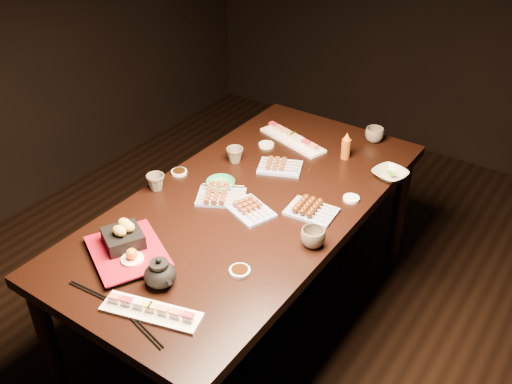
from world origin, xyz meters
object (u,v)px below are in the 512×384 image
(sushi_platter_far, at_px, (293,137))
(yakitori_plate_left, at_px, (280,164))
(dining_table, at_px, (250,267))
(teacup_far_right, at_px, (374,135))
(yakitori_plate_center, at_px, (221,193))
(tempura_tray, at_px, (126,244))
(sushi_platter_near, at_px, (151,309))
(teacup_near_left, at_px, (156,182))
(condiment_bottle, at_px, (346,146))
(yakitori_plate_right, at_px, (250,207))
(teacup_far_left, at_px, (235,155))
(teacup_mid_right, at_px, (313,238))
(edamame_bowl_green, at_px, (221,185))
(teapot, at_px, (160,272))
(edamame_bowl_cream, at_px, (390,174))

(sushi_platter_far, distance_m, yakitori_plate_left, 0.28)
(dining_table, bearing_deg, teacup_far_right, 81.67)
(yakitori_plate_center, distance_m, tempura_tray, 0.51)
(yakitori_plate_center, relative_size, tempura_tray, 0.64)
(sushi_platter_near, bearing_deg, dining_table, 82.60)
(dining_table, xyz_separation_m, teacup_near_left, (-0.39, -0.16, 0.41))
(dining_table, bearing_deg, condiment_bottle, 79.86)
(teacup_far_right, bearing_deg, dining_table, -104.77)
(yakitori_plate_right, distance_m, yakitori_plate_left, 0.38)
(sushi_platter_far, height_order, teacup_far_left, teacup_far_left)
(teacup_near_left, height_order, teacup_mid_right, same)
(teacup_mid_right, bearing_deg, sushi_platter_near, -112.98)
(tempura_tray, height_order, teacup_near_left, tempura_tray)
(yakitori_plate_right, height_order, edamame_bowl_green, yakitori_plate_right)
(sushi_platter_near, relative_size, teacup_far_left, 4.26)
(teacup_near_left, distance_m, teapot, 0.62)
(edamame_bowl_cream, bearing_deg, teacup_near_left, -140.15)
(edamame_bowl_cream, bearing_deg, dining_table, -128.99)
(teacup_far_right, bearing_deg, yakitori_plate_right, -100.73)
(teacup_far_right, height_order, condiment_bottle, condiment_bottle)
(sushi_platter_near, height_order, tempura_tray, tempura_tray)
(edamame_bowl_green, height_order, teacup_far_right, teacup_far_right)
(tempura_tray, height_order, teacup_far_left, tempura_tray)
(edamame_bowl_cream, height_order, teacup_near_left, teacup_near_left)
(edamame_bowl_green, bearing_deg, sushi_platter_near, -69.62)
(teapot, bearing_deg, yakitori_plate_left, 114.85)
(teacup_mid_right, distance_m, teacup_far_right, 0.93)
(sushi_platter_far, distance_m, teapot, 1.18)
(sushi_platter_near, distance_m, teapot, 0.15)
(teacup_mid_right, bearing_deg, yakitori_plate_right, 172.14)
(yakitori_plate_right, relative_size, yakitori_plate_left, 0.99)
(dining_table, xyz_separation_m, yakitori_plate_right, (0.05, -0.06, 0.40))
(edamame_bowl_green, distance_m, teacup_far_right, 0.88)
(teacup_mid_right, distance_m, teapot, 0.60)
(sushi_platter_near, bearing_deg, condiment_bottle, 71.36)
(sushi_platter_near, xyz_separation_m, yakitori_plate_left, (-0.15, 1.03, 0.00))
(tempura_tray, bearing_deg, teacup_far_right, 102.27)
(edamame_bowl_cream, bearing_deg, condiment_bottle, 169.55)
(teacup_mid_right, height_order, teacup_far_left, same)
(teacup_far_left, bearing_deg, dining_table, -43.10)
(tempura_tray, relative_size, teapot, 2.34)
(teacup_far_right, bearing_deg, yakitori_plate_center, -110.87)
(tempura_tray, relative_size, teacup_mid_right, 3.33)
(teacup_far_left, relative_size, condiment_bottle, 0.60)
(teapot, height_order, condiment_bottle, condiment_bottle)
(sushi_platter_near, bearing_deg, edamame_bowl_cream, 59.97)
(yakitori_plate_right, relative_size, edamame_bowl_green, 1.53)
(sushi_platter_near, relative_size, yakitori_plate_left, 1.74)
(tempura_tray, relative_size, teacup_far_right, 3.38)
(teacup_far_left, xyz_separation_m, condiment_bottle, (0.42, 0.33, 0.03))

